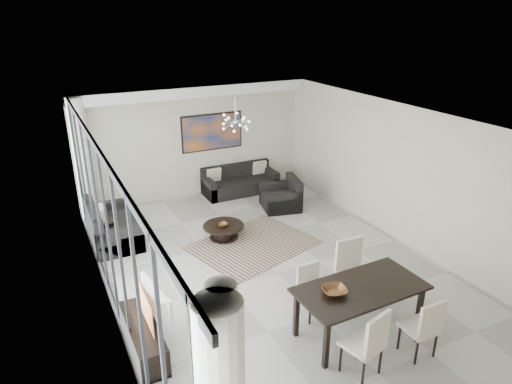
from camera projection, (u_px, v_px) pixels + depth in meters
room_shell at (300, 198)px, 8.30m from camera, size 6.00×9.00×2.90m
window_wall at (114, 234)px, 6.92m from camera, size 0.37×8.95×2.90m
soffit at (194, 91)px, 11.19m from camera, size 5.98×0.40×0.26m
painting at (212, 132)px, 11.96m from camera, size 1.68×0.04×0.98m
chandelier at (235, 122)px, 9.98m from camera, size 0.66×0.66×0.71m
rug at (253, 245)px, 9.66m from camera, size 2.83×2.45×0.01m
coffee_table at (224, 231)px, 9.90m from camera, size 0.89×0.89×0.31m
bowl_coffee at (223, 225)px, 9.77m from camera, size 0.27×0.27×0.07m
sofa_main at (240, 183)px, 12.39m from camera, size 2.00×0.82×0.73m
loveseat at (111, 229)px, 9.74m from camera, size 0.95×1.68×0.84m
armchair at (282, 198)px, 11.38m from camera, size 1.06×1.10×0.78m
side_table at (107, 228)px, 9.60m from camera, size 0.39×0.39×0.54m
tv_console at (143, 337)px, 6.62m from camera, size 0.40×1.43×0.45m
television at (151, 305)px, 6.52m from camera, size 0.28×0.96×0.55m
dining_table at (360, 292)px, 6.79m from camera, size 1.98×1.02×0.82m
dining_chair_sw at (369, 340)px, 5.99m from camera, size 0.59×0.59×1.05m
dining_chair_se at (425, 325)px, 6.35m from camera, size 0.45×0.45×0.97m
dining_chair_nw at (311, 287)px, 7.33m from camera, size 0.41×0.41×0.88m
dining_chair_ne at (352, 266)px, 7.67m from camera, size 0.53×0.53×1.09m
bowl_dining at (335, 291)px, 6.59m from camera, size 0.43×0.43×0.09m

